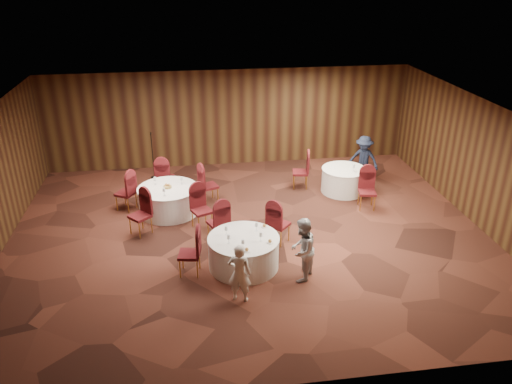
{
  "coord_description": "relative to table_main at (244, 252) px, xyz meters",
  "views": [
    {
      "loc": [
        -1.42,
        -10.95,
        6.34
      ],
      "look_at": [
        0.2,
        0.2,
        1.1
      ],
      "focal_mm": 35.0,
      "sensor_mm": 36.0,
      "label": 1
    }
  ],
  "objects": [
    {
      "name": "tabletop_right",
      "position": [
        3.66,
        3.39,
        0.52
      ],
      "size": [
        0.08,
        0.08,
        0.22
      ],
      "color": "silver",
      "rests_on": "table_right"
    },
    {
      "name": "table_right",
      "position": [
        3.45,
        3.61,
        -0.0
      ],
      "size": [
        1.32,
        1.32,
        0.74
      ],
      "color": "silver",
      "rests_on": "ground"
    },
    {
      "name": "man_c",
      "position": [
        4.27,
        4.26,
        0.37
      ],
      "size": [
        1.1,
        1.02,
        1.49
      ],
      "primitive_type": "imported",
      "rotation": [
        0.0,
        0.0,
        5.63
      ],
      "color": "black",
      "rests_on": "ground"
    },
    {
      "name": "tabletop_main",
      "position": [
        0.15,
        -0.1,
        0.47
      ],
      "size": [
        1.02,
        1.14,
        0.22
      ],
      "color": "silver",
      "rests_on": "table_main"
    },
    {
      "name": "table_main",
      "position": [
        0.0,
        0.0,
        0.0
      ],
      "size": [
        1.61,
        1.61,
        0.74
      ],
      "color": "silver",
      "rests_on": "ground"
    },
    {
      "name": "room_shell",
      "position": [
        0.31,
        1.39,
        1.59
      ],
      "size": [
        12.0,
        12.0,
        12.0
      ],
      "color": "silver",
      "rests_on": "ground"
    },
    {
      "name": "chairs_main",
      "position": [
        -0.24,
        0.7,
        0.12
      ],
      "size": [
        2.86,
        1.98,
        1.0
      ],
      "color": "#380B0B",
      "rests_on": "ground"
    },
    {
      "name": "woman_b",
      "position": [
        1.18,
        -0.66,
        0.35
      ],
      "size": [
        0.83,
        0.89,
        1.46
      ],
      "primitive_type": "imported",
      "rotation": [
        0.0,
        0.0,
        4.18
      ],
      "color": "#B2B3B8",
      "rests_on": "ground"
    },
    {
      "name": "mic_stand",
      "position": [
        -2.22,
        5.51,
        0.05
      ],
      "size": [
        0.24,
        0.24,
        1.5
      ],
      "color": "black",
      "rests_on": "ground"
    },
    {
      "name": "tabletop_left",
      "position": [
        -1.72,
        2.97,
        0.45
      ],
      "size": [
        0.8,
        0.83,
        0.22
      ],
      "color": "silver",
      "rests_on": "table_left"
    },
    {
      "name": "chairs_right",
      "position": [
        3.0,
        3.27,
        0.12
      ],
      "size": [
        2.13,
        2.27,
        1.0
      ],
      "color": "#380B0B",
      "rests_on": "ground"
    },
    {
      "name": "table_left",
      "position": [
        -1.72,
        2.97,
        0.0
      ],
      "size": [
        1.65,
        1.65,
        0.74
      ],
      "color": "silver",
      "rests_on": "ground"
    },
    {
      "name": "ground",
      "position": [
        0.31,
        1.39,
        -0.38
      ],
      "size": [
        12.0,
        12.0,
        0.0
      ],
      "primitive_type": "plane",
      "color": "black",
      "rests_on": "ground"
    },
    {
      "name": "woman_a",
      "position": [
        -0.23,
        -1.22,
        0.28
      ],
      "size": [
        0.55,
        0.44,
        1.3
      ],
      "primitive_type": "imported",
      "rotation": [
        0.0,
        0.0,
        2.82
      ],
      "color": "silver",
      "rests_on": "ground"
    },
    {
      "name": "chairs_left",
      "position": [
        -1.71,
        2.99,
        0.12
      ],
      "size": [
        3.0,
        3.08,
        1.0
      ],
      "color": "#380B0B",
      "rests_on": "ground"
    }
  ]
}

